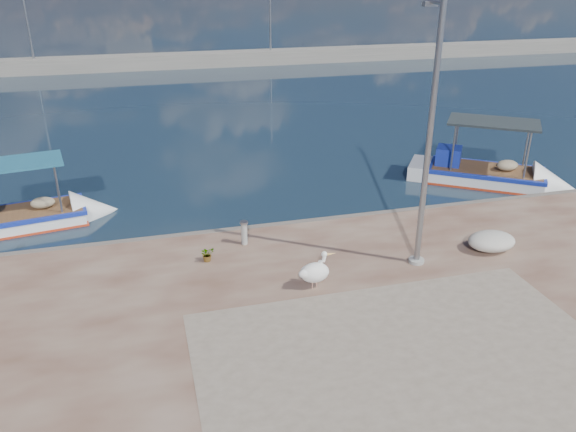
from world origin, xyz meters
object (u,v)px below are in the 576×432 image
Objects in this scene: boat_right at (484,177)px; lamp_post at (428,151)px; pelican at (315,272)px; bollard_near at (244,232)px; boat_left at (23,220)px.

boat_right is 9.61m from lamp_post.
lamp_post is at bearing -1.25° from pelican.
boat_right is 5.98× the size of pelican.
pelican is (-9.49, -6.93, 0.74)m from boat_right.
lamp_post is 9.43× the size of bollard_near.
lamp_post is (11.44, -6.64, 3.59)m from boat_left.
boat_left is at bearing 149.85° from lamp_post.
boat_left is 7.80× the size of bollard_near.
bollard_near is at bearing -124.80° from boat_right.
boat_left is 8.18m from bollard_near.
boat_right is at bearing -10.55° from boat_left.
pelican is at bearing -169.37° from lamp_post.
boat_left is at bearing -146.02° from boat_right.
pelican is (8.24, -7.24, 0.76)m from boat_left.
boat_left is 11.00m from pelican.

